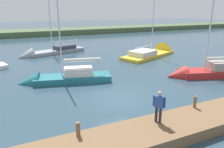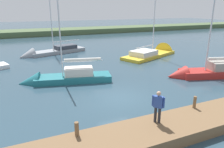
{
  "view_description": "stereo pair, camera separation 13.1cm",
  "coord_description": "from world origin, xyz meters",
  "px_view_note": "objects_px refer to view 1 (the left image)",
  "views": [
    {
      "loc": [
        6.1,
        12.3,
        6.02
      ],
      "look_at": [
        0.02,
        -1.19,
        1.42
      ],
      "focal_mm": 33.92,
      "sensor_mm": 36.0,
      "label": 1
    },
    {
      "loc": [
        5.98,
        12.35,
        6.02
      ],
      "look_at": [
        0.02,
        -1.19,
        1.42
      ],
      "focal_mm": 33.92,
      "sensor_mm": 36.0,
      "label": 2
    }
  ],
  "objects_px": {
    "mooring_post_near": "(195,102)",
    "sailboat_inner_slip": "(202,74)",
    "sailboat_far_right": "(157,53)",
    "person_on_dock": "(159,105)",
    "mooring_post_far": "(78,129)",
    "sailboat_outer_mooring": "(61,80)",
    "sailboat_behind_pier": "(48,53)"
  },
  "relations": [
    {
      "from": "sailboat_outer_mooring",
      "to": "mooring_post_near",
      "type": "bearing_deg",
      "value": 135.39
    },
    {
      "from": "mooring_post_near",
      "to": "mooring_post_far",
      "type": "height_order",
      "value": "mooring_post_near"
    },
    {
      "from": "sailboat_outer_mooring",
      "to": "sailboat_inner_slip",
      "type": "xyz_separation_m",
      "value": [
        -12.24,
        3.75,
        0.11
      ]
    },
    {
      "from": "sailboat_inner_slip",
      "to": "sailboat_behind_pier",
      "type": "height_order",
      "value": "sailboat_behind_pier"
    },
    {
      "from": "sailboat_far_right",
      "to": "sailboat_inner_slip",
      "type": "bearing_deg",
      "value": -125.16
    },
    {
      "from": "sailboat_inner_slip",
      "to": "sailboat_behind_pier",
      "type": "relative_size",
      "value": 0.82
    },
    {
      "from": "mooring_post_near",
      "to": "sailboat_outer_mooring",
      "type": "relative_size",
      "value": 0.08
    },
    {
      "from": "mooring_post_near",
      "to": "sailboat_inner_slip",
      "type": "distance_m",
      "value": 8.48
    },
    {
      "from": "mooring_post_near",
      "to": "sailboat_inner_slip",
      "type": "bearing_deg",
      "value": -139.71
    },
    {
      "from": "mooring_post_far",
      "to": "sailboat_outer_mooring",
      "type": "xyz_separation_m",
      "value": [
        -1.04,
        -9.22,
        -0.76
      ]
    },
    {
      "from": "mooring_post_far",
      "to": "sailboat_behind_pier",
      "type": "xyz_separation_m",
      "value": [
        -1.67,
        -21.38,
        -0.71
      ]
    },
    {
      "from": "sailboat_outer_mooring",
      "to": "sailboat_far_right",
      "type": "bearing_deg",
      "value": -143.19
    },
    {
      "from": "sailboat_far_right",
      "to": "sailboat_outer_mooring",
      "type": "distance_m",
      "value": 15.79
    },
    {
      "from": "sailboat_far_right",
      "to": "sailboat_outer_mooring",
      "type": "xyz_separation_m",
      "value": [
        14.48,
        6.31,
        0.06
      ]
    },
    {
      "from": "mooring_post_far",
      "to": "sailboat_inner_slip",
      "type": "relative_size",
      "value": 0.08
    },
    {
      "from": "sailboat_behind_pier",
      "to": "person_on_dock",
      "type": "xyz_separation_m",
      "value": [
        -2.27,
        21.87,
        1.33
      ]
    },
    {
      "from": "sailboat_outer_mooring",
      "to": "sailboat_inner_slip",
      "type": "bearing_deg",
      "value": 176.23
    },
    {
      "from": "sailboat_outer_mooring",
      "to": "mooring_post_far",
      "type": "bearing_deg",
      "value": 96.82
    },
    {
      "from": "sailboat_inner_slip",
      "to": "sailboat_behind_pier",
      "type": "distance_m",
      "value": 19.7
    },
    {
      "from": "sailboat_far_right",
      "to": "sailboat_inner_slip",
      "type": "xyz_separation_m",
      "value": [
        2.24,
        10.06,
        0.16
      ]
    },
    {
      "from": "mooring_post_near",
      "to": "sailboat_far_right",
      "type": "relative_size",
      "value": 0.06
    },
    {
      "from": "sailboat_far_right",
      "to": "person_on_dock",
      "type": "bearing_deg",
      "value": -148.48
    },
    {
      "from": "mooring_post_near",
      "to": "sailboat_behind_pier",
      "type": "xyz_separation_m",
      "value": [
        5.16,
        -21.38,
        -0.73
      ]
    },
    {
      "from": "sailboat_inner_slip",
      "to": "sailboat_behind_pier",
      "type": "xyz_separation_m",
      "value": [
        11.61,
        -15.92,
        -0.06
      ]
    },
    {
      "from": "sailboat_far_right",
      "to": "mooring_post_far",
      "type": "bearing_deg",
      "value": -157.59
    },
    {
      "from": "mooring_post_far",
      "to": "sailboat_behind_pier",
      "type": "distance_m",
      "value": 21.46
    },
    {
      "from": "sailboat_inner_slip",
      "to": "sailboat_outer_mooring",
      "type": "bearing_deg",
      "value": -0.02
    },
    {
      "from": "sailboat_outer_mooring",
      "to": "sailboat_behind_pier",
      "type": "relative_size",
      "value": 0.83
    },
    {
      "from": "mooring_post_far",
      "to": "person_on_dock",
      "type": "xyz_separation_m",
      "value": [
        -3.94,
        0.48,
        0.62
      ]
    },
    {
      "from": "sailboat_far_right",
      "to": "sailboat_behind_pier",
      "type": "bearing_deg",
      "value": 134.49
    },
    {
      "from": "mooring_post_near",
      "to": "person_on_dock",
      "type": "relative_size",
      "value": 0.42
    },
    {
      "from": "mooring_post_far",
      "to": "sailboat_inner_slip",
      "type": "xyz_separation_m",
      "value": [
        -13.28,
        -5.47,
        -0.65
      ]
    }
  ]
}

